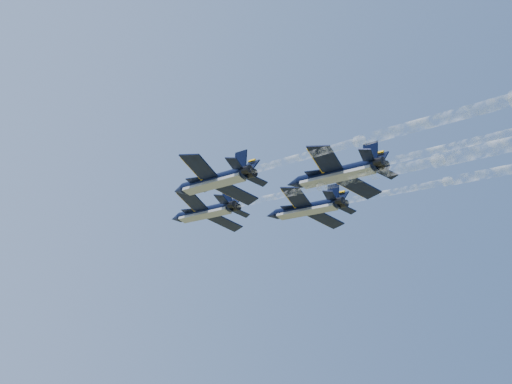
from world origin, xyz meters
TOP-DOWN VIEW (x-y plane):
  - jet_lead at (-1.02, 15.33)m, footprint 12.77×17.51m
  - jet_left at (-8.73, 0.03)m, footprint 12.77×17.51m
  - jet_right at (11.25, 4.03)m, footprint 12.77×17.51m
  - jet_slot at (3.04, -12.20)m, footprint 12.77×17.51m

SIDE VIEW (x-z plane):
  - jet_lead at x=-1.02m, z-range 99.39..104.67m
  - jet_left at x=-8.73m, z-range 99.39..104.67m
  - jet_right at x=11.25m, z-range 99.39..104.67m
  - jet_slot at x=3.04m, z-range 99.39..104.67m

